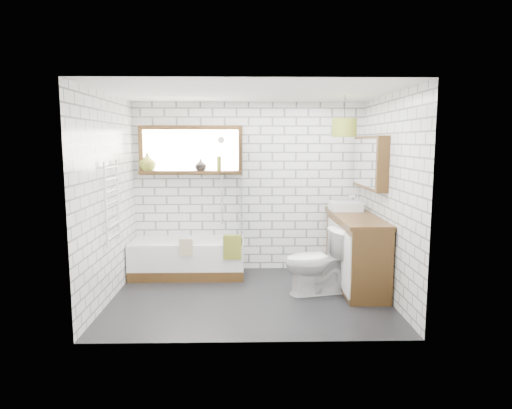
{
  "coord_description": "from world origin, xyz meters",
  "views": [
    {
      "loc": [
        -0.04,
        -5.49,
        1.93
      ],
      "look_at": [
        0.09,
        0.25,
        1.13
      ],
      "focal_mm": 32.0,
      "sensor_mm": 36.0,
      "label": 1
    }
  ],
  "objects_px": {
    "toilet": "(317,261)",
    "pendant": "(344,128)",
    "bathtub": "(188,258)",
    "basin": "(346,206)",
    "vanity": "(356,250)"
  },
  "relations": [
    {
      "from": "vanity",
      "to": "basin",
      "type": "height_order",
      "value": "basin"
    },
    {
      "from": "basin",
      "to": "vanity",
      "type": "bearing_deg",
      "value": -81.76
    },
    {
      "from": "bathtub",
      "to": "basin",
      "type": "bearing_deg",
      "value": -2.0
    },
    {
      "from": "bathtub",
      "to": "vanity",
      "type": "xyz_separation_m",
      "value": [
        2.31,
        -0.49,
        0.22
      ]
    },
    {
      "from": "vanity",
      "to": "basin",
      "type": "distance_m",
      "value": 0.68
    },
    {
      "from": "vanity",
      "to": "toilet",
      "type": "bearing_deg",
      "value": -149.36
    },
    {
      "from": "vanity",
      "to": "pendant",
      "type": "relative_size",
      "value": 5.37
    },
    {
      "from": "vanity",
      "to": "bathtub",
      "type": "bearing_deg",
      "value": 167.96
    },
    {
      "from": "toilet",
      "to": "pendant",
      "type": "relative_size",
      "value": 2.68
    },
    {
      "from": "toilet",
      "to": "basin",
      "type": "bearing_deg",
      "value": 133.18
    },
    {
      "from": "bathtub",
      "to": "basin",
      "type": "distance_m",
      "value": 2.38
    },
    {
      "from": "basin",
      "to": "pendant",
      "type": "bearing_deg",
      "value": -106.57
    },
    {
      "from": "pendant",
      "to": "vanity",
      "type": "bearing_deg",
      "value": 35.33
    },
    {
      "from": "toilet",
      "to": "pendant",
      "type": "bearing_deg",
      "value": 104.44
    },
    {
      "from": "toilet",
      "to": "bathtub",
      "type": "bearing_deg",
      "value": -128.17
    }
  ]
}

